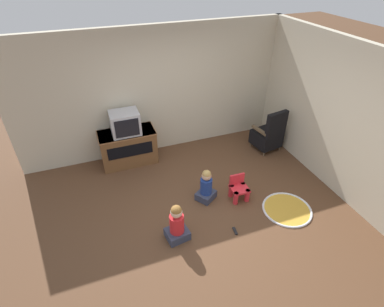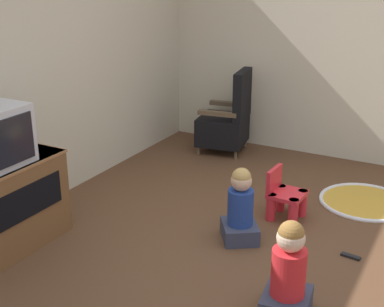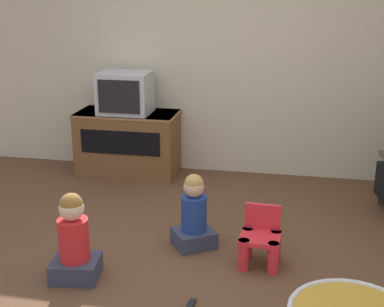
{
  "view_description": "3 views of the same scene",
  "coord_description": "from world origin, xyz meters",
  "px_view_note": "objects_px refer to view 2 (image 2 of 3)",
  "views": [
    {
      "loc": [
        -1.48,
        -3.41,
        3.75
      ],
      "look_at": [
        0.01,
        0.6,
        0.79
      ],
      "focal_mm": 28.0,
      "sensor_mm": 36.0,
      "label": 1
    },
    {
      "loc": [
        -3.46,
        -1.27,
        2.17
      ],
      "look_at": [
        0.15,
        0.69,
        0.67
      ],
      "focal_mm": 50.0,
      "sensor_mm": 36.0,
      "label": 2
    },
    {
      "loc": [
        0.9,
        -3.68,
        2.07
      ],
      "look_at": [
        0.04,
        0.73,
        0.65
      ],
      "focal_mm": 50.0,
      "sensor_mm": 36.0,
      "label": 3
    }
  ],
  "objects_px": {
    "child_watching_center": "(288,275)",
    "black_armchair": "(227,122)",
    "child_watching_left": "(240,209)",
    "yellow_kid_chair": "(285,198)",
    "remote_control": "(351,256)"
  },
  "relations": [
    {
      "from": "child_watching_center",
      "to": "yellow_kid_chair",
      "type": "bearing_deg",
      "value": 12.09
    },
    {
      "from": "child_watching_left",
      "to": "child_watching_center",
      "type": "height_order",
      "value": "child_watching_center"
    },
    {
      "from": "child_watching_center",
      "to": "remote_control",
      "type": "height_order",
      "value": "child_watching_center"
    },
    {
      "from": "black_armchair",
      "to": "remote_control",
      "type": "xyz_separation_m",
      "value": [
        -1.74,
        -1.88,
        -0.36
      ]
    },
    {
      "from": "black_armchair",
      "to": "child_watching_left",
      "type": "distance_m",
      "value": 2.14
    },
    {
      "from": "black_armchair",
      "to": "remote_control",
      "type": "bearing_deg",
      "value": 37.56
    },
    {
      "from": "black_armchair",
      "to": "child_watching_center",
      "type": "bearing_deg",
      "value": 22.64
    },
    {
      "from": "yellow_kid_chair",
      "to": "child_watching_left",
      "type": "bearing_deg",
      "value": 163.94
    },
    {
      "from": "child_watching_center",
      "to": "remote_control",
      "type": "bearing_deg",
      "value": -21.08
    },
    {
      "from": "yellow_kid_chair",
      "to": "child_watching_center",
      "type": "bearing_deg",
      "value": -157.64
    },
    {
      "from": "black_armchair",
      "to": "yellow_kid_chair",
      "type": "bearing_deg",
      "value": 32.24
    },
    {
      "from": "child_watching_left",
      "to": "child_watching_center",
      "type": "xyz_separation_m",
      "value": [
        -0.76,
        -0.66,
        0.02
      ]
    },
    {
      "from": "child_watching_left",
      "to": "remote_control",
      "type": "distance_m",
      "value": 0.92
    },
    {
      "from": "black_armchair",
      "to": "child_watching_center",
      "type": "height_order",
      "value": "black_armchair"
    },
    {
      "from": "child_watching_center",
      "to": "black_armchair",
      "type": "bearing_deg",
      "value": 24.38
    }
  ]
}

